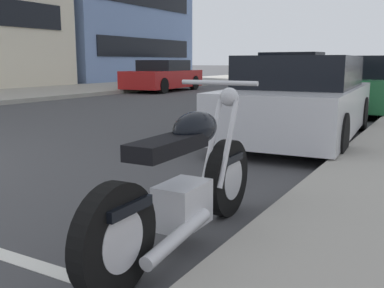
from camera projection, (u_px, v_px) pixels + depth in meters
The scene contains 8 objects.
sidewalk_far_curb at pixel (72, 90), 18.63m from camera, with size 120.00×5.00×0.14m, color gray.
parking_stall_stripe at pixel (72, 277), 2.61m from camera, with size 0.12×2.20×0.01m, color silver.
parked_motorcycle at pixel (185, 186), 3.00m from camera, with size 2.09×0.62×1.11m.
parked_car_mid_block at pixel (301, 100), 7.14m from camera, with size 4.28×2.01×1.33m.
parked_car_far_down_curb at pixel (357, 86), 11.25m from camera, with size 4.37×1.92×1.38m.
crossing_truck at pixel (291, 66), 29.67m from camera, with size 2.46×5.66×1.85m.
car_opposite_curb at pixel (163, 76), 19.05m from camera, with size 4.31×1.98×1.31m.
townhouse_near_left at pixel (79, 8), 29.04m from camera, with size 10.85×10.97×9.40m.
Camera 1 is at (-1.76, -6.19, 1.25)m, focal length 41.59 mm.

